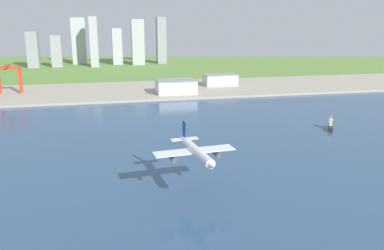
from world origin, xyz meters
name	(u,v)px	position (x,y,z in m)	size (l,w,h in m)	color
ground_plane	(160,130)	(0.00, 300.00, 0.00)	(2400.00, 2400.00, 0.00)	olive
water_bay	(173,153)	(0.00, 240.00, 0.07)	(840.00, 360.00, 0.15)	#2D4C70
industrial_pier	(137,90)	(0.00, 490.00, 1.25)	(840.00, 140.00, 2.50)	#A69F8A
airplane_landing	(196,151)	(-0.79, 171.91, 23.27)	(41.43, 45.83, 14.79)	white
tugboat_small	(331,126)	(134.19, 271.27, 3.15)	(11.25, 16.07, 10.89)	black
port_crane_red	(8,73)	(-147.02, 494.39, 26.82)	(25.99, 35.50, 33.51)	red
warehouse_main	(176,86)	(42.52, 453.38, 10.36)	(46.06, 31.45, 15.68)	silver
warehouse_annex	(220,80)	(110.48, 499.79, 9.82)	(42.45, 27.24, 14.60)	silver
distant_skyline	(103,44)	(-33.00, 818.53, 41.48)	(264.49, 77.69, 93.16)	gray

